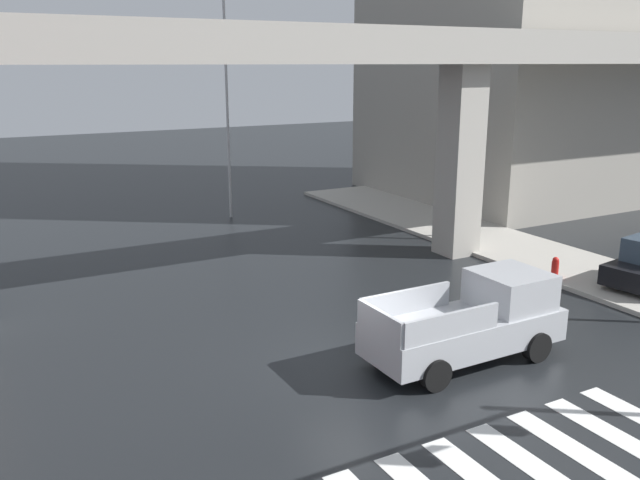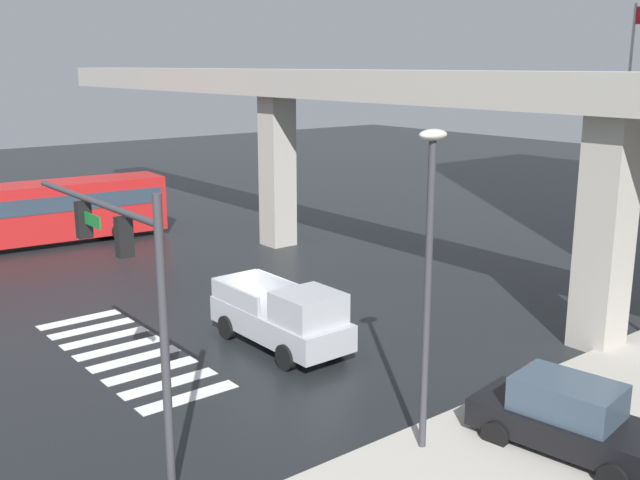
# 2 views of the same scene
# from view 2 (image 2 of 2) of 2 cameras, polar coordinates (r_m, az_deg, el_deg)

# --- Properties ---
(ground_plane) EXTENTS (120.00, 120.00, 0.00)m
(ground_plane) POSITION_cam_2_polar(r_m,az_deg,el_deg) (25.50, -4.30, -6.10)
(ground_plane) COLOR black
(crosswalk_stripes) EXTENTS (8.25, 2.80, 0.01)m
(crosswalk_stripes) POSITION_cam_2_polar(r_m,az_deg,el_deg) (23.24, -14.76, -8.49)
(crosswalk_stripes) COLOR silver
(crosswalk_stripes) RESTS_ON ground
(elevated_overpass) EXTENTS (59.95, 2.43, 8.31)m
(elevated_overpass) POSITION_cam_2_polar(r_m,az_deg,el_deg) (28.27, 6.73, 10.72)
(elevated_overpass) COLOR #ADA89E
(elevated_overpass) RESTS_ON ground
(sidewalk_east) EXTENTS (4.00, 36.00, 0.15)m
(sidewalk_east) POSITION_cam_2_polar(r_m,az_deg,el_deg) (19.80, 19.30, -12.59)
(sidewalk_east) COLOR #ADA89E
(sidewalk_east) RESTS_ON ground
(pickup_truck) EXTENTS (5.11, 2.11, 2.08)m
(pickup_truck) POSITION_cam_2_polar(r_m,az_deg,el_deg) (22.52, -2.71, -6.09)
(pickup_truck) COLOR #A8AAAF
(pickup_truck) RESTS_ON ground
(city_bus) EXTENTS (3.43, 10.97, 2.99)m
(city_bus) POSITION_cam_2_polar(r_m,az_deg,el_deg) (37.92, -20.15, 2.30)
(city_bus) COLOR red
(city_bus) RESTS_ON ground
(sedan_black) EXTENTS (4.53, 2.48, 1.72)m
(sedan_black) POSITION_cam_2_polar(r_m,az_deg,el_deg) (17.70, 18.72, -12.95)
(sedan_black) COLOR black
(sedan_black) RESTS_ON ground
(traffic_signal_mast) EXTENTS (6.49, 0.32, 6.20)m
(traffic_signal_mast) POSITION_cam_2_polar(r_m,az_deg,el_deg) (15.81, -14.96, -2.15)
(traffic_signal_mast) COLOR #38383D
(traffic_signal_mast) RESTS_ON ground
(street_lamp_near_corner) EXTENTS (0.44, 0.70, 7.24)m
(street_lamp_near_corner) POSITION_cam_2_polar(r_m,az_deg,el_deg) (15.70, 8.42, -1.29)
(street_lamp_near_corner) COLOR #38383D
(street_lamp_near_corner) RESTS_ON ground
(fire_hydrant) EXTENTS (0.24, 0.24, 0.85)m
(fire_hydrant) POSITION_cam_2_polar(r_m,az_deg,el_deg) (20.66, 16.04, -10.13)
(fire_hydrant) COLOR red
(fire_hydrant) RESTS_ON ground
(flagpole) EXTENTS (1.16, 0.12, 10.99)m
(flagpole) POSITION_cam_2_polar(r_m,az_deg,el_deg) (34.46, 22.70, 8.76)
(flagpole) COLOR silver
(flagpole) RESTS_ON ground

